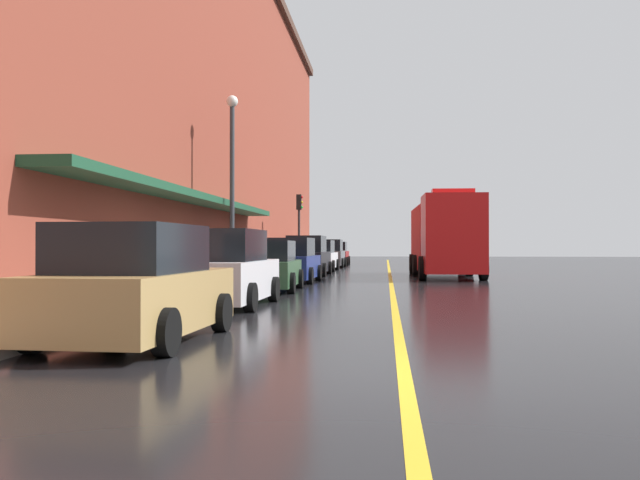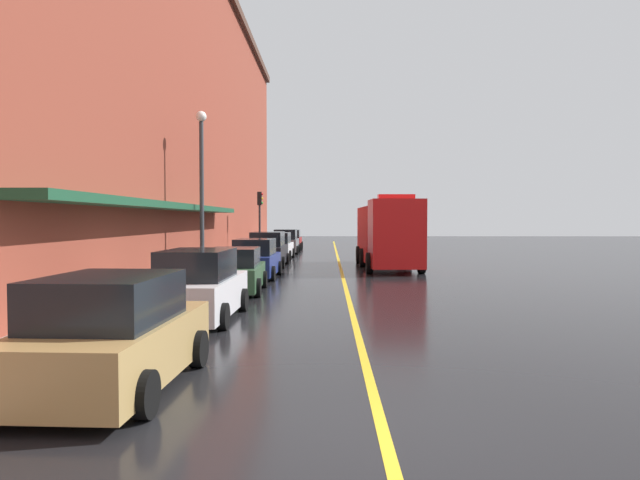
{
  "view_description": "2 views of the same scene",
  "coord_description": "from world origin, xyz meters",
  "px_view_note": "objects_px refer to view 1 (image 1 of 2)",
  "views": [
    {
      "loc": [
        -0.21,
        -7.74,
        1.44
      ],
      "look_at": [
        -2.51,
        15.97,
        1.63
      ],
      "focal_mm": 38.02,
      "sensor_mm": 36.0,
      "label": 1
    },
    {
      "loc": [
        -0.67,
        -6.42,
        2.59
      ],
      "look_at": [
        -1.04,
        19.99,
        1.62
      ],
      "focal_mm": 31.81,
      "sensor_mm": 36.0,
      "label": 2
    }
  ],
  "objects_px": {
    "parked_car_4": "(307,257)",
    "parking_meter_3": "(311,251)",
    "parked_car_1": "(226,271)",
    "parking_meter_2": "(308,251)",
    "parked_car_6": "(330,254)",
    "fire_truck": "(444,238)",
    "parking_meter_1": "(271,254)",
    "parked_car_7": "(336,254)",
    "parked_car_2": "(267,267)",
    "traffic_light_near": "(299,216)",
    "parking_meter_4": "(308,251)",
    "parked_car_5": "(318,257)",
    "parking_meter_0": "(229,257)",
    "street_lamp_left": "(232,167)",
    "parked_car_0": "(135,287)",
    "parked_car_3": "(292,262)"
  },
  "relations": [
    {
      "from": "parked_car_2",
      "to": "parking_meter_0",
      "type": "xyz_separation_m",
      "value": [
        -1.4,
        0.75,
        0.31
      ]
    },
    {
      "from": "parked_car_6",
      "to": "parking_meter_4",
      "type": "relative_size",
      "value": 3.17
    },
    {
      "from": "parked_car_1",
      "to": "fire_truck",
      "type": "relative_size",
      "value": 0.47
    },
    {
      "from": "parking_meter_3",
      "to": "parked_car_5",
      "type": "bearing_deg",
      "value": -80.66
    },
    {
      "from": "parked_car_6",
      "to": "parking_meter_1",
      "type": "xyz_separation_m",
      "value": [
        -1.48,
        -14.1,
        0.21
      ]
    },
    {
      "from": "parked_car_4",
      "to": "parking_meter_4",
      "type": "height_order",
      "value": "parked_car_4"
    },
    {
      "from": "parked_car_6",
      "to": "street_lamp_left",
      "type": "relative_size",
      "value": 0.61
    },
    {
      "from": "parking_meter_2",
      "to": "street_lamp_left",
      "type": "xyz_separation_m",
      "value": [
        -0.6,
        -20.02,
        3.34
      ]
    },
    {
      "from": "parked_car_7",
      "to": "fire_truck",
      "type": "bearing_deg",
      "value": -160.87
    },
    {
      "from": "parked_car_3",
      "to": "parking_meter_2",
      "type": "relative_size",
      "value": 3.27
    },
    {
      "from": "parked_car_5",
      "to": "parked_car_7",
      "type": "xyz_separation_m",
      "value": [
        0.14,
        11.46,
        -0.01
      ]
    },
    {
      "from": "parking_meter_3",
      "to": "parked_car_4",
      "type": "bearing_deg",
      "value": -84.34
    },
    {
      "from": "traffic_light_near",
      "to": "parking_meter_1",
      "type": "bearing_deg",
      "value": -90.37
    },
    {
      "from": "fire_truck",
      "to": "street_lamp_left",
      "type": "bearing_deg",
      "value": -53.12
    },
    {
      "from": "parking_meter_1",
      "to": "parking_meter_3",
      "type": "height_order",
      "value": "same"
    },
    {
      "from": "parked_car_7",
      "to": "parking_meter_2",
      "type": "height_order",
      "value": "parked_car_7"
    },
    {
      "from": "parked_car_0",
      "to": "parking_meter_3",
      "type": "bearing_deg",
      "value": 4.41
    },
    {
      "from": "parked_car_6",
      "to": "parked_car_7",
      "type": "bearing_deg",
      "value": 0.41
    },
    {
      "from": "parked_car_0",
      "to": "parking_meter_1",
      "type": "bearing_deg",
      "value": 6.18
    },
    {
      "from": "parked_car_0",
      "to": "parked_car_5",
      "type": "distance_m",
      "value": 28.35
    },
    {
      "from": "parked_car_2",
      "to": "traffic_light_near",
      "type": "height_order",
      "value": "traffic_light_near"
    },
    {
      "from": "parked_car_4",
      "to": "parked_car_1",
      "type": "bearing_deg",
      "value": -179.49
    },
    {
      "from": "parking_meter_1",
      "to": "street_lamp_left",
      "type": "relative_size",
      "value": 0.19
    },
    {
      "from": "parked_car_5",
      "to": "parking_meter_0",
      "type": "xyz_separation_m",
      "value": [
        -1.35,
        -16.21,
        0.25
      ]
    },
    {
      "from": "parked_car_4",
      "to": "parking_meter_0",
      "type": "bearing_deg",
      "value": 172.94
    },
    {
      "from": "parked_car_4",
      "to": "parking_meter_4",
      "type": "xyz_separation_m",
      "value": [
        -1.39,
        12.25,
        0.18
      ]
    },
    {
      "from": "parked_car_2",
      "to": "parked_car_3",
      "type": "bearing_deg",
      "value": -2.66
    },
    {
      "from": "parked_car_1",
      "to": "parked_car_7",
      "type": "xyz_separation_m",
      "value": [
        0.11,
        33.87,
        -0.05
      ]
    },
    {
      "from": "parked_car_6",
      "to": "parking_meter_4",
      "type": "distance_m",
      "value": 1.53
    },
    {
      "from": "parked_car_4",
      "to": "street_lamp_left",
      "type": "xyz_separation_m",
      "value": [
        -1.99,
        -7.36,
        3.52
      ]
    },
    {
      "from": "parking_meter_0",
      "to": "parked_car_0",
      "type": "bearing_deg",
      "value": -83.34
    },
    {
      "from": "parked_car_7",
      "to": "street_lamp_left",
      "type": "xyz_separation_m",
      "value": [
        -2.08,
        -24.66,
        3.6
      ]
    },
    {
      "from": "parked_car_7",
      "to": "parking_meter_1",
      "type": "height_order",
      "value": "parked_car_7"
    },
    {
      "from": "parked_car_1",
      "to": "parking_meter_2",
      "type": "xyz_separation_m",
      "value": [
        -1.37,
        29.24,
        0.21
      ]
    },
    {
      "from": "parked_car_4",
      "to": "parking_meter_1",
      "type": "xyz_separation_m",
      "value": [
        -1.39,
        -2.18,
        0.18
      ]
    },
    {
      "from": "parked_car_6",
      "to": "parked_car_7",
      "type": "height_order",
      "value": "parked_car_6"
    },
    {
      "from": "parked_car_5",
      "to": "parked_car_2",
      "type": "bearing_deg",
      "value": -178.91
    },
    {
      "from": "parked_car_6",
      "to": "parking_meter_2",
      "type": "height_order",
      "value": "parked_car_6"
    },
    {
      "from": "fire_truck",
      "to": "parked_car_1",
      "type": "bearing_deg",
      "value": -23.51
    },
    {
      "from": "parking_meter_3",
      "to": "traffic_light_near",
      "type": "distance_m",
      "value": 7.03
    },
    {
      "from": "parking_meter_2",
      "to": "traffic_light_near",
      "type": "distance_m",
      "value": 5.75
    },
    {
      "from": "parking_meter_1",
      "to": "parked_car_6",
      "type": "bearing_deg",
      "value": 84.0
    },
    {
      "from": "parking_meter_2",
      "to": "parking_meter_3",
      "type": "xyz_separation_m",
      "value": [
        0.0,
        1.36,
        0.0
      ]
    },
    {
      "from": "parked_car_1",
      "to": "parking_meter_0",
      "type": "relative_size",
      "value": 3.35
    },
    {
      "from": "parked_car_0",
      "to": "traffic_light_near",
      "type": "xyz_separation_m",
      "value": [
        -1.35,
        29.82,
        2.34
      ]
    },
    {
      "from": "parked_car_4",
      "to": "parking_meter_3",
      "type": "relative_size",
      "value": 3.57
    },
    {
      "from": "parked_car_5",
      "to": "parking_meter_4",
      "type": "bearing_deg",
      "value": 12.75
    },
    {
      "from": "parked_car_1",
      "to": "parked_car_5",
      "type": "bearing_deg",
      "value": 1.22
    },
    {
      "from": "parking_meter_4",
      "to": "parked_car_7",
      "type": "bearing_deg",
      "value": 73.61
    },
    {
      "from": "parked_car_6",
      "to": "fire_truck",
      "type": "relative_size",
      "value": 0.45
    }
  ]
}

